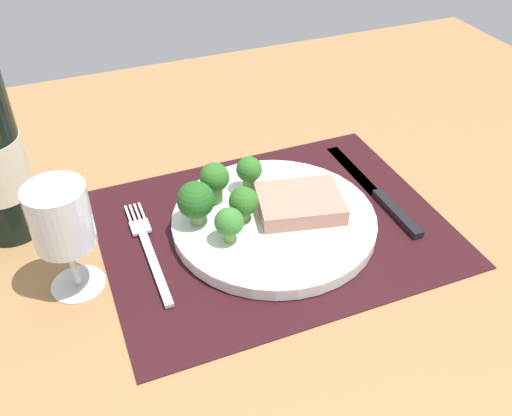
# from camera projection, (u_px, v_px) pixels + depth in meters

# --- Properties ---
(ground_plane) EXTENTS (1.40, 1.10, 0.03)m
(ground_plane) POSITION_uv_depth(u_px,v_px,m) (274.00, 237.00, 0.73)
(ground_plane) COLOR #996D42
(placemat) EXTENTS (0.43, 0.33, 0.00)m
(placemat) POSITION_uv_depth(u_px,v_px,m) (274.00, 227.00, 0.72)
(placemat) COLOR black
(placemat) RESTS_ON ground_plane
(plate) EXTENTS (0.26, 0.26, 0.02)m
(plate) POSITION_uv_depth(u_px,v_px,m) (274.00, 221.00, 0.71)
(plate) COLOR white
(plate) RESTS_ON placemat
(steak) EXTENTS (0.12, 0.10, 0.02)m
(steak) POSITION_uv_depth(u_px,v_px,m) (300.00, 204.00, 0.71)
(steak) COLOR tan
(steak) RESTS_ON plate
(broccoli_center) EXTENTS (0.04, 0.04, 0.06)m
(broccoli_center) POSITION_uv_depth(u_px,v_px,m) (215.00, 179.00, 0.71)
(broccoli_center) COLOR #5B8942
(broccoli_center) RESTS_ON plate
(broccoli_front_edge) EXTENTS (0.03, 0.03, 0.05)m
(broccoli_front_edge) POSITION_uv_depth(u_px,v_px,m) (229.00, 223.00, 0.66)
(broccoli_front_edge) COLOR #6B994C
(broccoli_front_edge) RESTS_ON plate
(broccoli_near_steak) EXTENTS (0.04, 0.04, 0.05)m
(broccoli_near_steak) POSITION_uv_depth(u_px,v_px,m) (244.00, 202.00, 0.69)
(broccoli_near_steak) COLOR #6B994C
(broccoli_near_steak) RESTS_ON plate
(broccoli_near_fork) EXTENTS (0.03, 0.03, 0.05)m
(broccoli_near_fork) POSITION_uv_depth(u_px,v_px,m) (249.00, 171.00, 0.74)
(broccoli_near_fork) COLOR #5B8942
(broccoli_near_fork) RESTS_ON plate
(broccoli_back_left) EXTENTS (0.05, 0.05, 0.06)m
(broccoli_back_left) POSITION_uv_depth(u_px,v_px,m) (196.00, 201.00, 0.68)
(broccoli_back_left) COLOR #6B994C
(broccoli_back_left) RESTS_ON plate
(fork) EXTENTS (0.02, 0.19, 0.01)m
(fork) POSITION_uv_depth(u_px,v_px,m) (148.00, 249.00, 0.68)
(fork) COLOR silver
(fork) RESTS_ON placemat
(knife) EXTENTS (0.02, 0.23, 0.01)m
(knife) POSITION_uv_depth(u_px,v_px,m) (379.00, 194.00, 0.77)
(knife) COLOR black
(knife) RESTS_ON placemat
(wine_glass) EXTENTS (0.06, 0.06, 0.14)m
(wine_glass) POSITION_uv_depth(u_px,v_px,m) (62.00, 223.00, 0.59)
(wine_glass) COLOR silver
(wine_glass) RESTS_ON ground_plane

